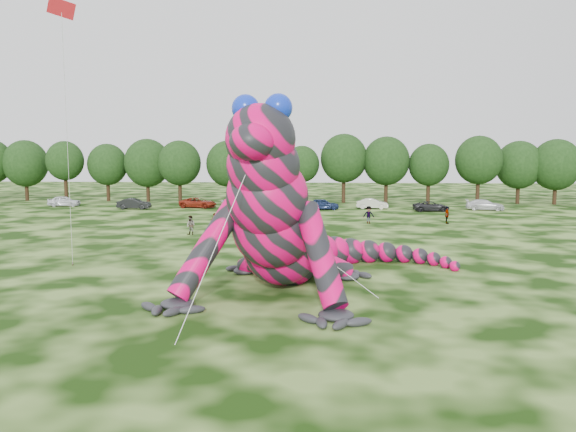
{
  "coord_description": "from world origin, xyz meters",
  "views": [
    {
      "loc": [
        4.99,
        -27.52,
        7.39
      ],
      "look_at": [
        2.81,
        3.14,
        4.0
      ],
      "focal_mm": 35.0,
      "sensor_mm": 36.0,
      "label": 1
    }
  ],
  "objects_px": {
    "tree_12": "(429,174)",
    "spectator_3": "(447,215)",
    "spectator_2": "(369,215)",
    "tree_4": "(108,173)",
    "car_0": "(64,201)",
    "tree_5": "(148,170)",
    "car_4": "(323,204)",
    "spectator_0": "(214,223)",
    "tree_2": "(26,170)",
    "tree_7": "(228,172)",
    "tree_8": "(267,174)",
    "tree_10": "(344,168)",
    "car_6": "(431,206)",
    "tree_3": "(65,172)",
    "tree_15": "(556,172)",
    "tree_9": "(302,175)",
    "car_1": "(134,204)",
    "spectator_1": "(191,225)",
    "car_7": "(485,205)",
    "inflatable_gecko": "(288,194)",
    "tree_14": "(519,172)",
    "tree_6": "(180,172)",
    "car_2": "(198,203)",
    "car_5": "(373,204)",
    "tree_13": "(478,170)",
    "flying_kite": "(62,30)",
    "tree_11": "(386,170)",
    "car_3": "(240,205)",
    "spectator_5": "(318,233)"
  },
  "relations": [
    {
      "from": "tree_12",
      "to": "spectator_3",
      "type": "xyz_separation_m",
      "value": [
        -2.29,
        -24.75,
        -3.57
      ]
    },
    {
      "from": "spectator_2",
      "to": "tree_4",
      "type": "bearing_deg",
      "value": 145.25
    },
    {
      "from": "car_0",
      "to": "tree_5",
      "type": "bearing_deg",
      "value": -55.84
    },
    {
      "from": "car_4",
      "to": "spectator_0",
      "type": "relative_size",
      "value": 2.33
    },
    {
      "from": "tree_2",
      "to": "spectator_0",
      "type": "xyz_separation_m",
      "value": [
        37.34,
        -34.33,
        -3.88
      ]
    },
    {
      "from": "tree_7",
      "to": "tree_8",
      "type": "xyz_separation_m",
      "value": [
        5.86,
        0.18,
        -0.27
      ]
    },
    {
      "from": "tree_10",
      "to": "car_6",
      "type": "height_order",
      "value": "tree_10"
    },
    {
      "from": "tree_3",
      "to": "tree_5",
      "type": "bearing_deg",
      "value": 6.2
    },
    {
      "from": "tree_8",
      "to": "tree_12",
      "type": "relative_size",
      "value": 1.0
    },
    {
      "from": "tree_3",
      "to": "tree_15",
      "type": "relative_size",
      "value": 0.98
    },
    {
      "from": "tree_9",
      "to": "car_1",
      "type": "distance_m",
      "value": 25.05
    },
    {
      "from": "tree_5",
      "to": "tree_12",
      "type": "xyz_separation_m",
      "value": [
        43.14,
        -0.7,
        -0.41
      ]
    },
    {
      "from": "spectator_2",
      "to": "spectator_0",
      "type": "bearing_deg",
      "value": -152.41
    },
    {
      "from": "spectator_1",
      "to": "spectator_0",
      "type": "xyz_separation_m",
      "value": [
        1.86,
        1.66,
        0.04
      ]
    },
    {
      "from": "car_7",
      "to": "spectator_1",
      "type": "distance_m",
      "value": 42.0
    },
    {
      "from": "inflatable_gecko",
      "to": "car_7",
      "type": "distance_m",
      "value": 50.01
    },
    {
      "from": "car_4",
      "to": "spectator_2",
      "type": "relative_size",
      "value": 2.35
    },
    {
      "from": "car_4",
      "to": "car_7",
      "type": "distance_m",
      "value": 21.52
    },
    {
      "from": "tree_7",
      "to": "tree_14",
      "type": "distance_m",
      "value": 43.58
    },
    {
      "from": "tree_2",
      "to": "tree_4",
      "type": "bearing_deg",
      "value": -0.21
    },
    {
      "from": "inflatable_gecko",
      "to": "tree_5",
      "type": "bearing_deg",
      "value": 125.82
    },
    {
      "from": "tree_6",
      "to": "spectator_3",
      "type": "distance_m",
      "value": 42.67
    },
    {
      "from": "car_2",
      "to": "car_5",
      "type": "distance_m",
      "value": 24.0
    },
    {
      "from": "tree_4",
      "to": "tree_5",
      "type": "relative_size",
      "value": 0.92
    },
    {
      "from": "tree_6",
      "to": "tree_13",
      "type": "bearing_deg",
      "value": 0.57
    },
    {
      "from": "inflatable_gecko",
      "to": "flying_kite",
      "type": "height_order",
      "value": "flying_kite"
    },
    {
      "from": "tree_11",
      "to": "car_3",
      "type": "height_order",
      "value": "tree_11"
    },
    {
      "from": "tree_11",
      "to": "car_1",
      "type": "bearing_deg",
      "value": -161.24
    },
    {
      "from": "car_0",
      "to": "car_3",
      "type": "relative_size",
      "value": 0.93
    },
    {
      "from": "car_2",
      "to": "car_6",
      "type": "xyz_separation_m",
      "value": [
        31.36,
        -2.5,
        -0.07
      ]
    },
    {
      "from": "car_7",
      "to": "tree_12",
      "type": "bearing_deg",
      "value": 41.61
    },
    {
      "from": "car_0",
      "to": "spectator_3",
      "type": "bearing_deg",
      "value": -117.53
    },
    {
      "from": "tree_14",
      "to": "car_6",
      "type": "height_order",
      "value": "tree_14"
    },
    {
      "from": "tree_11",
      "to": "spectator_3",
      "type": "height_order",
      "value": "tree_11"
    },
    {
      "from": "inflatable_gecko",
      "to": "car_0",
      "type": "height_order",
      "value": "inflatable_gecko"
    },
    {
      "from": "spectator_5",
      "to": "spectator_3",
      "type": "xyz_separation_m",
      "value": [
        13.53,
        14.26,
        0.07
      ]
    },
    {
      "from": "spectator_2",
      "to": "tree_9",
      "type": "bearing_deg",
      "value": 107.61
    },
    {
      "from": "tree_2",
      "to": "spectator_2",
      "type": "height_order",
      "value": "tree_2"
    },
    {
      "from": "tree_4",
      "to": "tree_2",
      "type": "bearing_deg",
      "value": 179.79
    },
    {
      "from": "tree_12",
      "to": "car_0",
      "type": "relative_size",
      "value": 2.03
    },
    {
      "from": "tree_10",
      "to": "tree_5",
      "type": "bearing_deg",
      "value": -179.73
    },
    {
      "from": "tree_15",
      "to": "spectator_2",
      "type": "distance_m",
      "value": 38.63
    },
    {
      "from": "car_4",
      "to": "spectator_5",
      "type": "xyz_separation_m",
      "value": [
        -0.14,
        -28.63,
        0.09
      ]
    },
    {
      "from": "inflatable_gecko",
      "to": "tree_5",
      "type": "distance_m",
      "value": 60.13
    },
    {
      "from": "tree_7",
      "to": "tree_14",
      "type": "height_order",
      "value": "tree_7"
    },
    {
      "from": "tree_8",
      "to": "tree_12",
      "type": "distance_m",
      "value": 24.24
    },
    {
      "from": "tree_10",
      "to": "car_4",
      "type": "distance_m",
      "value": 12.48
    },
    {
      "from": "inflatable_gecko",
      "to": "tree_14",
      "type": "height_order",
      "value": "inflatable_gecko"
    },
    {
      "from": "tree_7",
      "to": "tree_14",
      "type": "relative_size",
      "value": 1.01
    },
    {
      "from": "tree_6",
      "to": "tree_7",
      "type": "xyz_separation_m",
      "value": [
        7.48,
        0.12,
        -0.01
      ]
    }
  ]
}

